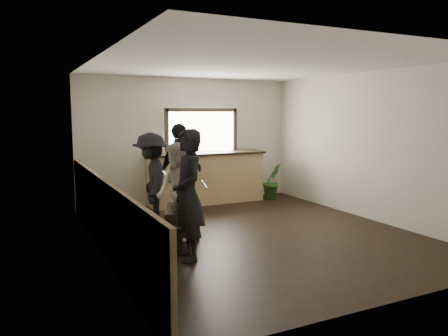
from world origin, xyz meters
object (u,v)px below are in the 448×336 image
coffee_table (182,221)px  sofa (136,225)px  potted_plant (272,181)px  bar_counter (206,175)px  person_c (152,181)px  person_a (188,195)px  person_b (177,192)px  person_d (181,172)px  cup_a (174,203)px  cup_b (189,207)px

coffee_table → sofa: bearing=-171.6°
coffee_table → potted_plant: (2.96, 1.86, 0.21)m
bar_counter → person_c: (-1.73, -1.55, 0.20)m
person_a → potted_plant: bearing=137.8°
sofa → person_b: 0.84m
bar_counter → person_d: bar_counter is taller
cup_a → person_c: person_c is taller
bar_counter → potted_plant: bar_counter is taller
person_a → coffee_table: bearing=167.9°
cup_a → person_a: person_a is taller
cup_b → person_a: person_a is taller
cup_a → potted_plant: size_ratio=0.14×
cup_a → person_b: 0.61m
person_d → cup_b: bearing=50.3°
person_b → person_c: person_c is taller
cup_b → bar_counter: bearing=60.1°
sofa → potted_plant: bearing=-68.5°
cup_b → person_c: size_ratio=0.06×
person_a → person_d: person_d is taller
potted_plant → person_c: (-3.31, -1.27, 0.42)m
cup_b → person_c: (-0.39, 0.78, 0.36)m
person_a → person_b: (0.18, 0.94, -0.12)m
potted_plant → person_d: 2.86m
coffee_table → cup_b: bearing=-78.5°
person_d → potted_plant: bearing=174.5°
coffee_table → potted_plant: potted_plant is taller
cup_a → cup_b: (0.11, -0.38, -0.00)m
person_b → sofa: bearing=-115.7°
bar_counter → cup_b: bar_counter is taller
potted_plant → person_b: (-3.17, -2.19, 0.36)m
potted_plant → cup_a: bearing=-151.2°
potted_plant → person_c: person_c is taller
cup_b → person_c: person_c is taller
cup_b → cup_a: bearing=105.9°
sofa → cup_b: bearing=-100.7°
bar_counter → potted_plant: size_ratio=3.17×
bar_counter → potted_plant: bearing=-10.0°
cup_a → potted_plant: bearing=28.8°
person_b → cup_a: bearing=157.9°
person_d → sofa: bearing=16.2°
person_c → person_d: (0.67, 0.31, 0.07)m
sofa → person_a: bearing=-164.6°
bar_counter → cup_a: (-1.45, -1.95, -0.15)m
person_a → person_c: person_a is taller
potted_plant → person_d: person_d is taller
bar_counter → person_b: size_ratio=1.72×
cup_a → person_b: bearing=-104.5°
sofa → potted_plant: size_ratio=2.18×
coffee_table → cup_b: size_ratio=9.74×
cup_b → potted_plant: 3.57m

